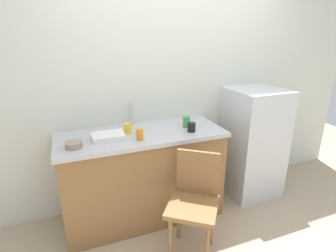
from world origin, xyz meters
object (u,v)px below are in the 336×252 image
object	(u,v)px
terracotta_bowl	(74,145)
cup_yellow	(128,128)
cup_orange	(140,134)
cup_green	(186,122)
dish_tray	(108,136)
chair	(194,200)
cup_black	(191,127)
refrigerator	(252,142)

from	to	relation	value
terracotta_bowl	cup_yellow	size ratio (longest dim) A/B	1.42
cup_orange	terracotta_bowl	bearing A→B (deg)	176.71
cup_yellow	cup_green	world-z (taller)	cup_green
dish_tray	terracotta_bowl	distance (m)	0.30
cup_yellow	dish_tray	bearing A→B (deg)	-158.07
chair	cup_orange	bearing A→B (deg)	164.19
cup_black	refrigerator	bearing A→B (deg)	10.00
terracotta_bowl	cup_black	xyz separation A→B (m)	(1.07, -0.01, 0.02)
chair	terracotta_bowl	xyz separation A→B (m)	(-0.88, 0.47, 0.45)
refrigerator	cup_green	distance (m)	0.92
cup_green	refrigerator	bearing A→B (deg)	0.97
chair	cup_green	xyz separation A→B (m)	(0.19, 0.60, 0.48)
dish_tray	cup_yellow	xyz separation A→B (m)	(0.20, 0.08, 0.02)
terracotta_bowl	cup_yellow	bearing A→B (deg)	18.63
terracotta_bowl	dish_tray	bearing A→B (deg)	16.32
terracotta_bowl	cup_green	size ratio (longest dim) A/B	1.27
cup_orange	refrigerator	bearing A→B (deg)	7.22
cup_orange	chair	bearing A→B (deg)	-52.71
cup_yellow	cup_orange	world-z (taller)	cup_orange
chair	refrigerator	bearing A→B (deg)	67.38
cup_black	cup_yellow	size ratio (longest dim) A/B	0.89
refrigerator	terracotta_bowl	bearing A→B (deg)	-175.78
refrigerator	dish_tray	distance (m)	1.66
cup_black	dish_tray	bearing A→B (deg)	173.02
refrigerator	cup_black	size ratio (longest dim) A/B	14.24
cup_black	cup_orange	distance (m)	0.51
refrigerator	cup_yellow	distance (m)	1.47
terracotta_bowl	chair	bearing A→B (deg)	-27.93
cup_green	cup_orange	world-z (taller)	cup_green
chair	cup_green	bearing A→B (deg)	109.19
refrigerator	dish_tray	bearing A→B (deg)	-178.02
refrigerator	cup_black	world-z (taller)	refrigerator
refrigerator	cup_orange	bearing A→B (deg)	-172.78
chair	terracotta_bowl	bearing A→B (deg)	-171.03
terracotta_bowl	cup_black	world-z (taller)	cup_black
cup_black	cup_orange	world-z (taller)	cup_orange
cup_black	cup_orange	size ratio (longest dim) A/B	0.86
cup_yellow	cup_orange	bearing A→B (deg)	-72.70
refrigerator	terracotta_bowl	size ratio (longest dim) A/B	8.90
cup_black	cup_green	world-z (taller)	cup_green
refrigerator	cup_green	size ratio (longest dim) A/B	11.33
cup_yellow	cup_orange	xyz separation A→B (m)	(0.06, -0.20, 0.00)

